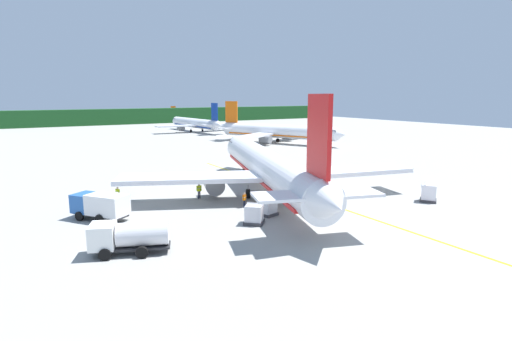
{
  "coord_description": "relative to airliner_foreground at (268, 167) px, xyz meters",
  "views": [
    {
      "loc": [
        -36.54,
        -24.63,
        11.78
      ],
      "look_at": [
        -13.28,
        14.28,
        3.5
      ],
      "focal_mm": 28.95,
      "sensor_mm": 36.0,
      "label": 1
    }
  ],
  "objects": [
    {
      "name": "cargo_container_near",
      "position": [
        13.88,
        -11.73,
        -2.41
      ],
      "size": [
        2.39,
        2.39,
        2.08
      ],
      "color": "#333338",
      "rests_on": "ground"
    },
    {
      "name": "distant_treeline",
      "position": [
        10.74,
        134.33,
        -0.25
      ],
      "size": [
        216.0,
        6.0,
        6.28
      ],
      "primitive_type": "cube",
      "color": "#19471E",
      "rests_on": "ground"
    },
    {
      "name": "service_truck_fuel",
      "position": [
        -19.02,
        0.03,
        -1.93
      ],
      "size": [
        5.08,
        5.76,
        2.54
      ],
      "color": "#2659A5",
      "rests_on": "ground"
    },
    {
      "name": "cargo_container_mid",
      "position": [
        -4.52,
        -7.0,
        -2.51
      ],
      "size": [
        2.01,
        2.01,
        1.87
      ],
      "color": "#333338",
      "rests_on": "ground"
    },
    {
      "name": "crew_loader_right",
      "position": [
        -16.14,
        5.67,
        -2.33
      ],
      "size": [
        0.44,
        0.55,
        1.78
      ],
      "color": "#191E33",
      "rests_on": "ground"
    },
    {
      "name": "cargo_container_far",
      "position": [
        -7.01,
        -8.66,
        -2.49
      ],
      "size": [
        2.44,
        2.44,
        1.92
      ],
      "color": "#333338",
      "rests_on": "ground"
    },
    {
      "name": "service_truck_baggage",
      "position": [
        -18.9,
        -10.16,
        -2.0
      ],
      "size": [
        6.07,
        3.98,
        2.4
      ],
      "color": "white",
      "rests_on": "ground"
    },
    {
      "name": "airliner_far_taxiway",
      "position": [
        26.6,
        85.76,
        -0.68
      ],
      "size": [
        27.64,
        33.34,
        9.51
      ],
      "color": "silver",
      "rests_on": "ground"
    },
    {
      "name": "crew_supervisor",
      "position": [
        -7.67,
        2.74,
        -2.33
      ],
      "size": [
        0.63,
        0.24,
        1.78
      ],
      "color": "#191E33",
      "rests_on": "ground"
    },
    {
      "name": "ground",
      "position": [
        10.74,
        32.21,
        -3.49
      ],
      "size": [
        240.0,
        320.0,
        0.2
      ],
      "primitive_type": "cube",
      "color": "#999993"
    },
    {
      "name": "crew_loader_left",
      "position": [
        -5.02,
        -3.24,
        -2.45
      ],
      "size": [
        0.57,
        0.42,
        1.61
      ],
      "color": "#191E33",
      "rests_on": "ground"
    },
    {
      "name": "airliner_foreground",
      "position": [
        0.0,
        0.0,
        0.0
      ],
      "size": [
        33.99,
        40.61,
        11.9
      ],
      "color": "white",
      "rests_on": "ground"
    },
    {
      "name": "airliner_mid_apron",
      "position": [
        31.03,
        44.9,
        -0.47
      ],
      "size": [
        28.28,
        33.5,
        10.25
      ],
      "color": "white",
      "rests_on": "ground"
    },
    {
      "name": "crew_marshaller",
      "position": [
        -3.39,
        -4.57,
        -2.33
      ],
      "size": [
        0.41,
        0.57,
        1.79
      ],
      "color": "#191E33",
      "rests_on": "ground"
    },
    {
      "name": "apron_guide_line",
      "position": [
        3.55,
        -4.46,
        -3.39
      ],
      "size": [
        0.3,
        60.0,
        0.01
      ],
      "primitive_type": "cube",
      "color": "yellow",
      "rests_on": "ground"
    },
    {
      "name": "airliner_distant",
      "position": [
        35.28,
        156.83,
        -1.53
      ],
      "size": [
        22.84,
        18.97,
        6.54
      ],
      "color": "silver",
      "rests_on": "ground"
    }
  ]
}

